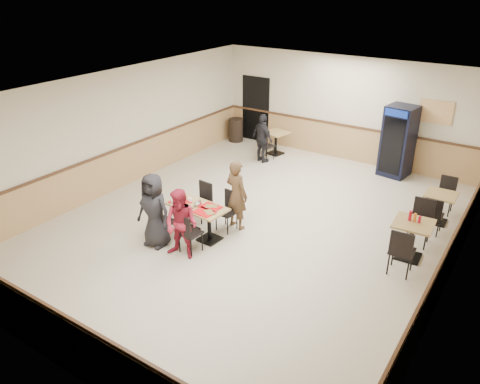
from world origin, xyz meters
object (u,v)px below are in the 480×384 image
Objects in this scene: lone_diner at (263,138)px; pepsi_cooler at (398,141)px; side_table_far at (440,203)px; back_table at (276,139)px; diner_woman_right at (181,225)px; side_table_near at (412,235)px; diner_man_opposite at (237,195)px; main_table at (197,216)px; diner_woman_left at (154,210)px; trash_bin at (236,130)px.

lone_diner is 0.74× the size of pepsi_cooler.
back_table is at bearing 160.85° from side_table_far.
diner_woman_right reaches higher than side_table_near.
diner_woman_right is 0.92× the size of diner_man_opposite.
pepsi_cooler is at bearing 6.36° from back_table.
side_table_near is at bearing -35.50° from back_table.
side_table_near is at bearing 26.26° from main_table.
diner_woman_left reaches higher than back_table.
pepsi_cooler is (3.53, 1.18, 0.25)m from lone_diner.
trash_bin is at bearing 120.94° from main_table.
main_table is at bearing -157.87° from side_table_near.
side_table_near reaches higher than main_table.
main_table is 1.80× the size of trash_bin.
pepsi_cooler reaches higher than side_table_near.
pepsi_cooler reaches higher than lone_diner.
lone_diner reaches higher than side_table_far.
lone_diner reaches higher than trash_bin.
side_table_far is at bearing 39.97° from diner_woman_left.
diner_woman_left reaches higher than trash_bin.
main_table is 0.95m from diner_man_opposite.
diner_woman_right is 4.42m from side_table_near.
diner_man_opposite is 1.08× the size of lone_diner.
side_table_far is at bearing 86.33° from side_table_near.
side_table_far is 0.36× the size of pepsi_cooler.
diner_woman_right is at bearing -146.71° from side_table_near.
lone_diner reaches higher than diner_woman_right.
side_table_far is at bearing -17.31° from trash_bin.
diner_woman_left is 6.02m from back_table.
diner_man_opposite reaches higher than diner_woman_right.
side_table_far is (5.17, -1.01, -0.26)m from lone_diner.
back_table is (-5.17, 1.80, 0.01)m from side_table_far.
lone_diner is at bearing 169.00° from side_table_far.
diner_woman_left reaches higher than diner_man_opposite.
diner_woman_right is 0.99× the size of lone_diner.
main_table is 0.70× the size of pepsi_cooler.
side_table_far is 2.79m from pepsi_cooler.
lone_diner reaches higher than side_table_near.
diner_woman_left reaches higher than side_table_far.
lone_diner is (-1.10, 4.42, 0.25)m from main_table.
trash_bin is at bearing 162.69° from side_table_far.
side_table_near is at bearing -30.31° from trash_bin.
diner_woman_left reaches higher than main_table.
trash_bin is at bearing -12.81° from lone_diner.
pepsi_cooler is (-1.65, 2.19, 0.51)m from side_table_far.
pepsi_cooler reaches higher than diner_man_opposite.
side_table_far is at bearing -19.15° from back_table.
diner_man_opposite is at bearing 62.10° from main_table.
diner_man_opposite is (0.95, 1.52, -0.00)m from diner_woman_left.
main_table is at bearing 124.81° from lone_diner.
lone_diner is (-1.37, 5.24, 0.01)m from diner_woman_right.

